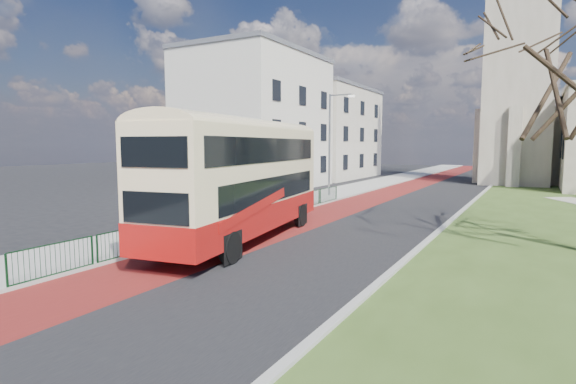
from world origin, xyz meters
The scene contains 12 objects.
ground centered at (0.00, 0.00, 0.00)m, with size 160.00×160.00×0.00m, color black.
road_carriageway centered at (1.50, 20.00, 0.01)m, with size 9.00×120.00×0.01m, color black.
bus_lane centered at (-1.20, 20.00, 0.01)m, with size 3.40×120.00×0.01m, color #591414.
pavement_west centered at (-5.00, 20.00, 0.06)m, with size 4.00×120.00×0.12m, color gray.
kerb_west centered at (-3.00, 20.00, 0.07)m, with size 0.25×120.00×0.13m, color #999993.
kerb_east centered at (6.10, 22.00, 0.07)m, with size 0.25×80.00×0.13m, color #999993.
pedestrian_railing centered at (-2.95, 4.00, 0.55)m, with size 0.07×24.00×1.12m.
gothic_church centered at (12.56, 38.00, 13.13)m, with size 16.38×18.00×40.00m.
street_block_near centered at (-14.00, 22.00, 6.51)m, with size 10.30×14.30×13.00m.
street_block_far centered at (-14.00, 38.00, 5.76)m, with size 10.30×16.30×11.50m.
streetlamp centered at (-4.35, 18.00, 4.59)m, with size 2.13×0.18×8.00m.
bus centered at (-1.06, 0.94, 2.89)m, with size 4.67×12.42×5.07m.
Camera 1 is at (10.02, -14.96, 4.15)m, focal length 28.00 mm.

